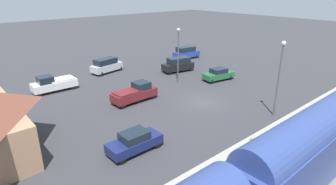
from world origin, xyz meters
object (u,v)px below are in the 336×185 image
at_px(pedestrian_waiting_far, 252,146).
at_px(sedan_navy, 135,142).
at_px(pedestrian_on_platform, 253,145).
at_px(suv_blue, 186,52).
at_px(light_pole_near_platform, 280,70).
at_px(suv_black, 178,64).
at_px(pickup_white, 53,84).
at_px(suv_silver, 106,65).
at_px(light_pole_lot_center, 178,49).
at_px(pickup_maroon, 135,93).
at_px(sedan_green, 218,74).

distance_m(pedestrian_waiting_far, sedan_navy, 9.04).
bearing_deg(pedestrian_on_platform, suv_blue, -35.35).
bearing_deg(light_pole_near_platform, pedestrian_on_platform, 109.74).
bearing_deg(pedestrian_waiting_far, suv_black, -29.81).
bearing_deg(pickup_white, suv_silver, -71.52).
bearing_deg(suv_black, light_pole_lot_center, 136.77).
relative_size(pickup_white, pickup_maroon, 1.00).
distance_m(suv_silver, sedan_navy, 23.29).
height_order(pickup_white, pickup_maroon, same).
distance_m(pedestrian_waiting_far, suv_blue, 32.63).
relative_size(pickup_maroon, light_pole_lot_center, 0.73).
bearing_deg(suv_black, sedan_green, -168.97).
xyz_separation_m(sedan_green, sedan_navy, (-7.52, 19.48, 0.00)).
relative_size(sedan_green, light_pole_lot_center, 0.64).
bearing_deg(sedan_green, light_pole_near_platform, 157.07).
distance_m(suv_silver, pickup_white, 9.72).
relative_size(suv_silver, light_pole_lot_center, 0.70).
relative_size(sedan_navy, pickup_maroon, 0.83).
bearing_deg(light_pole_lot_center, light_pole_near_platform, -178.88).
bearing_deg(sedan_green, sedan_navy, 111.10).
height_order(pedestrian_waiting_far, suv_black, suv_black).
xyz_separation_m(pedestrian_waiting_far, pickup_maroon, (15.57, -0.15, -0.25)).
bearing_deg(light_pole_near_platform, pickup_maroon, 34.58).
bearing_deg(sedan_navy, sedan_green, -68.90).
xyz_separation_m(pedestrian_on_platform, sedan_green, (14.34, -13.32, -0.40)).
distance_m(suv_blue, light_pole_lot_center, 14.41).
bearing_deg(pedestrian_on_platform, pickup_white, 13.47).
bearing_deg(light_pole_near_platform, pickup_white, 33.50).
bearing_deg(pickup_maroon, light_pole_lot_center, -78.02).
distance_m(suv_blue, pickup_maroon, 21.82).
distance_m(sedan_green, sedan_navy, 20.88).
height_order(pedestrian_on_platform, pickup_maroon, pickup_maroon).
bearing_deg(sedan_navy, suv_blue, -51.74).
bearing_deg(suv_blue, suv_black, 127.40).
distance_m(suv_black, pickup_maroon, 13.32).
bearing_deg(sedan_navy, suv_black, -51.42).
relative_size(pickup_white, sedan_navy, 1.21).
relative_size(pedestrian_waiting_far, pickup_white, 0.31).
relative_size(pedestrian_on_platform, suv_blue, 0.34).
bearing_deg(pedestrian_on_platform, sedan_green, -42.89).
distance_m(pedestrian_on_platform, pickup_white, 25.77).
bearing_deg(suv_blue, sedan_green, 155.72).
bearing_deg(pickup_white, light_pole_near_platform, -146.50).
height_order(pedestrian_on_platform, suv_blue, suv_blue).
relative_size(sedan_green, pickup_white, 0.87).
relative_size(pedestrian_on_platform, sedan_navy, 0.38).
bearing_deg(sedan_green, suv_blue, -24.28).
relative_size(suv_black, sedan_navy, 1.15).
bearing_deg(light_pole_lot_center, suv_blue, -49.00).
bearing_deg(pedestrian_on_platform, suv_black, -29.34).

